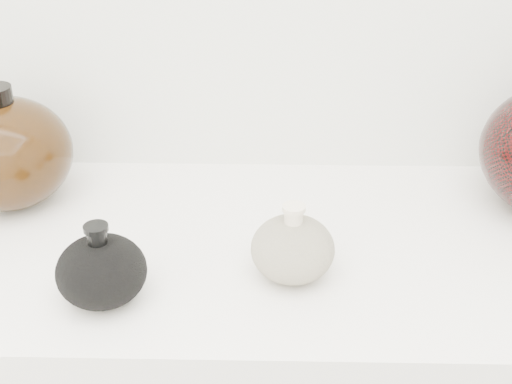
{
  "coord_description": "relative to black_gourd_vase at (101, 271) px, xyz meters",
  "views": [
    {
      "loc": [
        0.06,
        0.07,
        1.49
      ],
      "look_at": [
        0.04,
        0.92,
        1.0
      ],
      "focal_mm": 50.0,
      "sensor_mm": 36.0,
      "label": 1
    }
  ],
  "objects": [
    {
      "name": "left_round_pot",
      "position": [
        -0.2,
        0.25,
        0.04
      ],
      "size": [
        0.22,
        0.22,
        0.2
      ],
      "color": "black",
      "rests_on": "display_counter"
    },
    {
      "name": "cream_gourd_vase",
      "position": [
        0.25,
        0.06,
        -0.0
      ],
      "size": [
        0.13,
        0.13,
        0.11
      ],
      "color": "beige",
      "rests_on": "display_counter"
    },
    {
      "name": "black_gourd_vase",
      "position": [
        0.0,
        0.0,
        0.0
      ],
      "size": [
        0.12,
        0.12,
        0.12
      ],
      "color": "black",
      "rests_on": "display_counter"
    },
    {
      "name": "room",
      "position": [
        0.16,
        -0.54,
        0.35
      ],
      "size": [
        3.04,
        2.42,
        2.64
      ],
      "color": "slate",
      "rests_on": "ground"
    }
  ]
}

